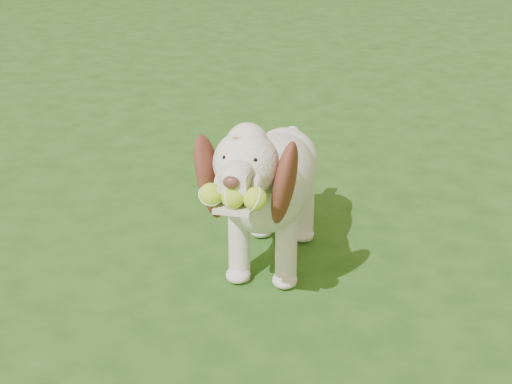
{
  "coord_description": "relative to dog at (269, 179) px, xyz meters",
  "views": [
    {
      "loc": [
        0.35,
        -3.17,
        1.63
      ],
      "look_at": [
        0.2,
        -0.44,
        0.45
      ],
      "focal_mm": 55.0,
      "sensor_mm": 36.0,
      "label": 1
    }
  ],
  "objects": [
    {
      "name": "dog",
      "position": [
        0.0,
        0.0,
        0.0
      ],
      "size": [
        0.52,
        1.18,
        0.77
      ],
      "rotation": [
        0.0,
        0.0,
        -0.17
      ],
      "color": "silver",
      "rests_on": "ground"
    },
    {
      "name": "ground",
      "position": [
        -0.24,
        0.2,
        -0.41
      ],
      "size": [
        80.0,
        80.0,
        0.0
      ],
      "primitive_type": "plane",
      "color": "#224413",
      "rests_on": "ground"
    }
  ]
}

